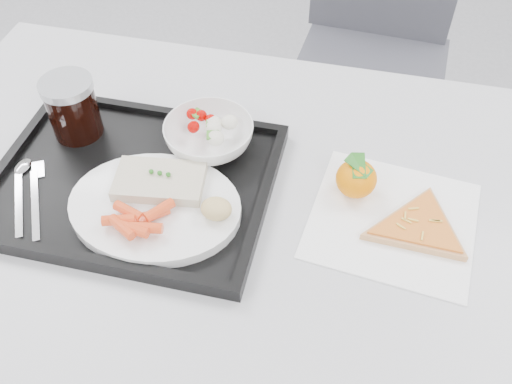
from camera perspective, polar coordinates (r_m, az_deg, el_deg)
table at (r=0.98m, az=-2.25°, el=-3.21°), size 1.20×0.80×0.75m
chair at (r=1.73m, az=11.91°, el=15.44°), size 0.45×0.45×0.93m
tray at (r=0.96m, az=-12.13°, el=0.95°), size 0.45×0.35×0.03m
dinner_plate at (r=0.89m, az=-10.06°, el=-1.48°), size 0.27×0.27×0.02m
fish_fillet at (r=0.91m, az=-9.61°, el=1.10°), size 0.15×0.10×0.03m
bread_roll at (r=0.85m, az=-3.99°, el=-1.68°), size 0.06×0.05×0.03m
salad_bowl at (r=0.97m, az=-4.72°, el=5.62°), size 0.15×0.15×0.05m
cola_glass at (r=1.03m, az=-17.91°, el=8.12°), size 0.09×0.09×0.11m
cutlery at (r=0.99m, az=-21.96°, el=0.43°), size 0.12×0.16×0.01m
napkin at (r=0.92m, az=13.48°, el=-2.75°), size 0.27×0.27×0.00m
tangerine at (r=0.92m, az=9.99°, el=1.34°), size 0.08×0.08×0.07m
pizza_slice at (r=0.91m, az=15.98°, el=-3.38°), size 0.25×0.25×0.02m
carrot_pile at (r=0.85m, az=-11.78°, el=-2.74°), size 0.10×0.09×0.03m
salad_contents at (r=0.98m, az=-4.51°, el=6.66°), size 0.09×0.08×0.02m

